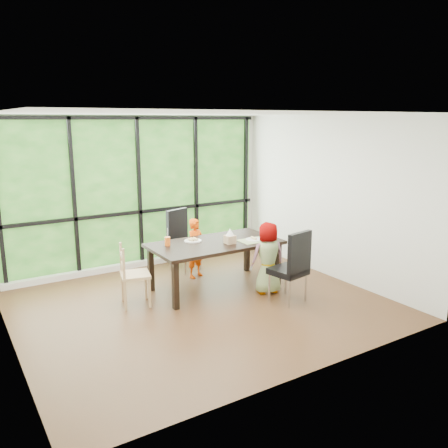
# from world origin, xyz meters

# --- Properties ---
(ground) EXTENTS (5.00, 5.00, 0.00)m
(ground) POSITION_xyz_m (0.00, 0.00, 0.00)
(ground) COLOR black
(ground) RESTS_ON ground
(back_wall) EXTENTS (5.00, 0.00, 5.00)m
(back_wall) POSITION_xyz_m (0.00, 2.25, 1.35)
(back_wall) COLOR silver
(back_wall) RESTS_ON ground
(foliage_backdrop) EXTENTS (4.80, 0.02, 2.65)m
(foliage_backdrop) POSITION_xyz_m (0.00, 2.23, 1.35)
(foliage_backdrop) COLOR #204C18
(foliage_backdrop) RESTS_ON back_wall
(window_mullions) EXTENTS (4.80, 0.06, 2.65)m
(window_mullions) POSITION_xyz_m (0.00, 2.19, 1.35)
(window_mullions) COLOR black
(window_mullions) RESTS_ON back_wall
(window_sill) EXTENTS (4.80, 0.12, 0.10)m
(window_sill) POSITION_xyz_m (0.00, 2.15, 0.05)
(window_sill) COLOR silver
(window_sill) RESTS_ON ground
(dining_table) EXTENTS (2.03, 1.09, 0.75)m
(dining_table) POSITION_xyz_m (0.53, 0.46, 0.38)
(dining_table) COLOR black
(dining_table) RESTS_ON ground
(chair_window_leather) EXTENTS (0.58, 0.58, 1.08)m
(chair_window_leather) POSITION_xyz_m (0.54, 1.50, 0.54)
(chair_window_leather) COLOR black
(chair_window_leather) RESTS_ON ground
(chair_interior_leather) EXTENTS (0.54, 0.54, 1.08)m
(chair_interior_leather) POSITION_xyz_m (1.15, -0.57, 0.54)
(chair_interior_leather) COLOR black
(chair_interior_leather) RESTS_ON ground
(chair_end_beech) EXTENTS (0.49, 0.50, 0.90)m
(chair_end_beech) POSITION_xyz_m (-0.79, 0.49, 0.45)
(chair_end_beech) COLOR tan
(chair_end_beech) RESTS_ON ground
(child_toddler) EXTENTS (0.43, 0.36, 1.01)m
(child_toddler) POSITION_xyz_m (0.53, 1.10, 0.51)
(child_toddler) COLOR #E34704
(child_toddler) RESTS_ON ground
(child_older) EXTENTS (0.61, 0.47, 1.11)m
(child_older) POSITION_xyz_m (1.13, -0.13, 0.56)
(child_older) COLOR gray
(child_older) RESTS_ON ground
(placemat) EXTENTS (0.45, 0.33, 0.01)m
(placemat) POSITION_xyz_m (1.10, 0.22, 0.75)
(placemat) COLOR tan
(placemat) RESTS_ON dining_table
(plate_far) EXTENTS (0.27, 0.27, 0.02)m
(plate_far) POSITION_xyz_m (0.27, 0.70, 0.76)
(plate_far) COLOR white
(plate_far) RESTS_ON dining_table
(plate_near) EXTENTS (0.26, 0.26, 0.02)m
(plate_near) POSITION_xyz_m (1.12, 0.25, 0.76)
(plate_near) COLOR white
(plate_near) RESTS_ON dining_table
(orange_cup) EXTENTS (0.09, 0.09, 0.13)m
(orange_cup) POSITION_xyz_m (-0.18, 0.68, 0.82)
(orange_cup) COLOR orange
(orange_cup) RESTS_ON dining_table
(green_cup) EXTENTS (0.07, 0.07, 0.10)m
(green_cup) POSITION_xyz_m (1.38, 0.14, 0.80)
(green_cup) COLOR green
(green_cup) RESTS_ON dining_table
(tissue_box) EXTENTS (0.15, 0.15, 0.13)m
(tissue_box) POSITION_xyz_m (0.70, 0.29, 0.81)
(tissue_box) COLOR tan
(tissue_box) RESTS_ON dining_table
(crepe_rolls_far) EXTENTS (0.15, 0.12, 0.04)m
(crepe_rolls_far) POSITION_xyz_m (0.27, 0.70, 0.78)
(crepe_rolls_far) COLOR tan
(crepe_rolls_far) RESTS_ON plate_far
(crepe_rolls_near) EXTENTS (0.05, 0.12, 0.04)m
(crepe_rolls_near) POSITION_xyz_m (1.12, 0.25, 0.78)
(crepe_rolls_near) COLOR tan
(crepe_rolls_near) RESTS_ON plate_near
(straw_white) EXTENTS (0.01, 0.04, 0.20)m
(straw_white) POSITION_xyz_m (-0.18, 0.68, 0.92)
(straw_white) COLOR white
(straw_white) RESTS_ON orange_cup
(straw_pink) EXTENTS (0.01, 0.04, 0.20)m
(straw_pink) POSITION_xyz_m (1.38, 0.14, 0.89)
(straw_pink) COLOR pink
(straw_pink) RESTS_ON green_cup
(tissue) EXTENTS (0.12, 0.12, 0.11)m
(tissue) POSITION_xyz_m (0.70, 0.29, 0.93)
(tissue) COLOR white
(tissue) RESTS_ON tissue_box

